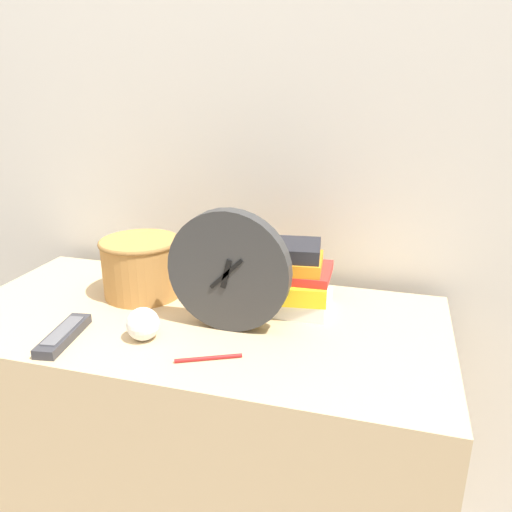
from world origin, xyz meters
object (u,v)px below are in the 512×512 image
object	(u,v)px
basket	(142,265)
crumpled_paper_ball	(143,324)
desk_clock	(229,271)
tv_remote	(64,335)
book_stack	(281,277)
pen	(208,358)

from	to	relation	value
basket	crumpled_paper_ball	world-z (taller)	basket
desk_clock	tv_remote	world-z (taller)	desk_clock
book_stack	pen	bearing A→B (deg)	-105.78
desk_clock	book_stack	bearing A→B (deg)	59.83
crumpled_paper_ball	pen	xyz separation A→B (m)	(0.16, -0.04, -0.03)
desk_clock	pen	world-z (taller)	desk_clock
desk_clock	basket	bearing A→B (deg)	156.67
desk_clock	basket	size ratio (longest dim) A/B	1.33
book_stack	basket	bearing A→B (deg)	-176.32
basket	tv_remote	xyz separation A→B (m)	(-0.05, -0.26, -0.07)
book_stack	crumpled_paper_ball	size ratio (longest dim) A/B	3.57
book_stack	basket	size ratio (longest dim) A/B	1.24
pen	tv_remote	bearing A→B (deg)	-178.73
pen	book_stack	bearing A→B (deg)	74.22
book_stack	tv_remote	size ratio (longest dim) A/B	1.42
desk_clock	pen	distance (m)	0.19
pen	crumpled_paper_ball	bearing A→B (deg)	165.39
tv_remote	pen	distance (m)	0.32
book_stack	crumpled_paper_ball	bearing A→B (deg)	-135.46
crumpled_paper_ball	pen	distance (m)	0.17
pen	desk_clock	bearing A→B (deg)	91.21
desk_clock	basket	xyz separation A→B (m)	(-0.27, 0.12, -0.06)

